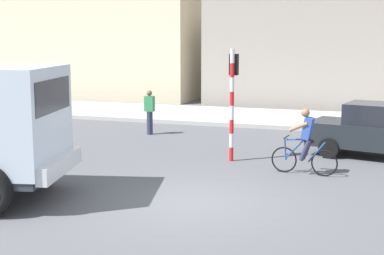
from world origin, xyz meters
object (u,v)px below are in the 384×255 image
(cyclist, at_px, (305,142))
(car_red_near, at_px, (381,130))
(traffic_light_pole, at_px, (233,89))
(pedestrian_near_kerb, at_px, (150,111))

(cyclist, height_order, car_red_near, cyclist)
(cyclist, xyz_separation_m, traffic_light_pole, (-2.19, 1.01, 1.20))
(car_red_near, height_order, pedestrian_near_kerb, pedestrian_near_kerb)
(traffic_light_pole, xyz_separation_m, car_red_near, (4.05, 1.76, -1.25))
(cyclist, distance_m, traffic_light_pole, 2.70)
(traffic_light_pole, relative_size, pedestrian_near_kerb, 1.98)
(pedestrian_near_kerb, bearing_deg, cyclist, -34.83)
(traffic_light_pole, height_order, car_red_near, traffic_light_pole)
(cyclist, distance_m, car_red_near, 3.33)
(cyclist, bearing_deg, traffic_light_pole, 155.26)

